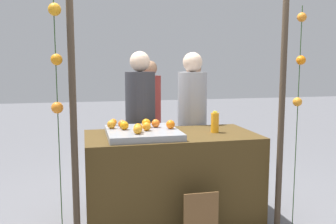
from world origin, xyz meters
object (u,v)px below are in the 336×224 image
object	(u,v)px
orange_1	(111,124)
vendor_left	(141,131)
chalkboard_sign	(201,220)
stall_counter	(171,177)
juice_bottle	(215,122)
orange_0	(113,122)
vendor_right	(192,130)

from	to	relation	value
orange_1	vendor_left	xyz separation A→B (m)	(0.37, 0.54, -0.18)
orange_1	chalkboard_sign	xyz separation A→B (m)	(0.69, -0.73, -0.74)
stall_counter	juice_bottle	size ratio (longest dim) A/B	7.75
chalkboard_sign	stall_counter	bearing A→B (deg)	99.67
orange_0	orange_1	bearing A→B (deg)	-100.99
stall_counter	vendor_right	bearing A→B (deg)	57.33
orange_0	orange_1	xyz separation A→B (m)	(-0.03, -0.16, 0.01)
chalkboard_sign	vendor_left	bearing A→B (deg)	104.03
vendor_left	stall_counter	bearing A→B (deg)	-71.86
chalkboard_sign	orange_0	bearing A→B (deg)	126.35
orange_0	chalkboard_sign	distance (m)	1.32
orange_1	vendor_right	bearing A→B (deg)	28.22
stall_counter	vendor_left	distance (m)	0.76
orange_0	juice_bottle	world-z (taller)	juice_bottle
chalkboard_sign	vendor_left	xyz separation A→B (m)	(-0.32, 1.27, 0.56)
juice_bottle	vendor_left	size ratio (longest dim) A/B	0.13
stall_counter	juice_bottle	xyz separation A→B (m)	(0.45, -0.02, 0.54)
stall_counter	vendor_right	distance (m)	0.82
juice_bottle	vendor_left	bearing A→B (deg)	135.03
vendor_right	chalkboard_sign	bearing A→B (deg)	-103.23
juice_bottle	vendor_right	distance (m)	0.67
orange_1	juice_bottle	bearing A→B (deg)	-6.44
vendor_left	chalkboard_sign	bearing A→B (deg)	-75.97
orange_1	stall_counter	bearing A→B (deg)	-9.83
orange_1	vendor_left	world-z (taller)	vendor_left
stall_counter	vendor_left	world-z (taller)	vendor_left
orange_1	vendor_right	world-z (taller)	vendor_right
orange_1	juice_bottle	distance (m)	1.03
stall_counter	orange_0	size ratio (longest dim) A/B	23.22
orange_1	vendor_right	xyz separation A→B (m)	(0.98, 0.53, -0.18)
orange_0	vendor_left	distance (m)	0.54
juice_bottle	orange_1	bearing A→B (deg)	173.56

